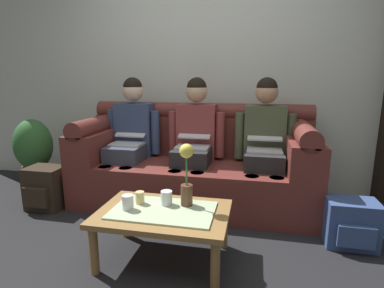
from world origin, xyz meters
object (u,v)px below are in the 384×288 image
Objects in this scene: coffee_table at (163,217)px; backpack_left at (46,188)px; person_middle at (195,137)px; person_right at (265,139)px; cup_near_right at (140,198)px; potted_plant at (34,151)px; couch at (195,165)px; backpack_right at (351,224)px; cup_far_center at (167,198)px; flower_vase at (187,174)px; person_left at (131,134)px; cup_near_left at (128,202)px.

coffee_table is 2.15× the size of backpack_left.
person_right is (0.66, -0.00, 0.00)m from person_middle.
coffee_table is 10.19× the size of cup_near_right.
backpack_left is at bearing -43.94° from potted_plant.
coffee_table is (0.00, -1.05, -0.06)m from couch.
cup_near_right is 1.54m from backpack_right.
cup_far_center reaches higher than backpack_right.
potted_plant reaches higher than cup_far_center.
flower_vase reaches higher than cup_far_center.
potted_plant reaches higher than backpack_left.
person_left is 14.44× the size of cup_near_right.
backpack_left is at bearing 177.47° from backpack_right.
cup_near_left is 0.24× the size of backpack_left.
flower_vase is at bearing 7.28° from cup_near_right.
flower_vase is at bearing -49.77° from person_left.
person_left is at bearing 122.33° from coffee_table.
coffee_table is 1.37m from backpack_right.
person_left reaches higher than couch.
cup_near_left is 0.13× the size of potted_plant.
potted_plant is at bearing 150.43° from coffee_table.
cup_far_center is at bearing 6.32° from cup_near_right.
coffee_table is 8.83× the size of cup_near_left.
person_left reaches higher than potted_plant.
cup_near_left is at bearing -29.15° from backpack_left.
cup_near_right is (-0.84, -0.98, -0.25)m from person_right.
flower_vase is 1.21× the size of backpack_right.
couch is 1.84× the size of person_middle.
backpack_left is (-1.15, 0.51, -0.21)m from cup_near_right.
cup_near_left is at bearing -129.18° from person_right.
coffee_table is at bearing -29.57° from potted_plant.
flower_vase is 1.59m from backpack_left.
cup_near_right is (-0.18, -0.98, -0.25)m from person_middle.
potted_plant is (-1.80, -0.02, -0.23)m from person_middle.
person_right reaches higher than coffee_table.
cup_near_right is at bearing -64.15° from person_left.
person_left is 0.66m from person_middle.
coffee_table is at bearing -57.67° from person_left.
couch reaches higher than flower_vase.
couch is 23.05× the size of cup_near_left.
couch reaches higher than cup_near_left.
person_middle is at bearing 98.24° from flower_vase.
flower_vase is at bearing -81.80° from couch.
cup_far_center is 1.44m from backpack_left.
person_right reaches higher than cup_near_right.
cup_far_center is 2.04m from potted_plant.
potted_plant is at bearing 136.06° from backpack_left.
backpack_left is at bearing -145.16° from person_left.
person_middle is 3.05× the size of backpack_left.
person_right reaches higher than potted_plant.
cup_near_left is 0.28× the size of backpack_right.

